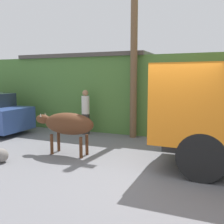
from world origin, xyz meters
TOP-DOWN VIEW (x-y plane):
  - ground_plane at (0.00, 0.00)m, footprint 60.00×60.00m
  - hillside_embankment at (0.00, 6.82)m, footprint 32.00×6.67m
  - building_backdrop at (-4.30, 4.74)m, footprint 5.76×2.70m
  - brown_cow at (-2.78, 0.38)m, footprint 1.91×0.63m
  - pedestrian_on_hill at (-3.61, 3.00)m, footprint 0.32×0.32m
  - utility_pole at (-1.72, 3.21)m, footprint 0.90×0.25m
  - roadside_rock at (-4.00, -0.93)m, footprint 0.37×0.37m

SIDE VIEW (x-z plane):
  - ground_plane at x=0.00m, z-range 0.00..0.00m
  - roadside_rock at x=-4.00m, z-range 0.00..0.37m
  - brown_cow at x=-2.78m, z-range 0.28..1.50m
  - pedestrian_on_hill at x=-3.61m, z-range 0.10..1.85m
  - hillside_embankment at x=0.00m, z-range 0.00..3.05m
  - building_backdrop at x=-4.30m, z-range 0.01..3.21m
  - utility_pole at x=-1.72m, z-range 0.10..6.74m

